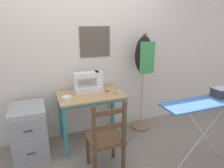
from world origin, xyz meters
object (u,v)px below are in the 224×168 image
(scissors, at_px, (116,93))
(wooden_chair, at_px, (106,139))
(filing_cabinet, at_px, (30,132))
(fabric_bowl, at_px, (67,98))
(ironing_board, at_px, (208,105))
(thread_spool_near_machine, at_px, (107,91))
(dress_form, at_px, (144,62))
(sewing_machine, at_px, (90,82))
(storage_box, at_px, (221,92))

(scissors, height_order, wooden_chair, wooden_chair)
(filing_cabinet, bearing_deg, fabric_bowl, -10.15)
(scissors, distance_m, ironing_board, 1.19)
(scissors, relative_size, thread_spool_near_machine, 2.85)
(fabric_bowl, height_order, dress_form, dress_form)
(sewing_machine, height_order, dress_form, dress_form)
(sewing_machine, xyz_separation_m, wooden_chair, (-0.04, -0.77, -0.46))
(sewing_machine, height_order, scissors, sewing_machine)
(fabric_bowl, xyz_separation_m, filing_cabinet, (-0.49, 0.09, -0.43))
(wooden_chair, distance_m, storage_box, 1.48)
(dress_form, relative_size, storage_box, 7.91)
(sewing_machine, relative_size, scissors, 3.36)
(scissors, relative_size, ironing_board, 0.11)
(filing_cabinet, distance_m, storage_box, 2.45)
(wooden_chair, relative_size, storage_box, 4.65)
(sewing_machine, relative_size, filing_cabinet, 0.59)
(thread_spool_near_machine, bearing_deg, scissors, -38.84)
(thread_spool_near_machine, distance_m, wooden_chair, 0.78)
(fabric_bowl, relative_size, wooden_chair, 0.13)
(dress_form, bearing_deg, storage_box, -64.55)
(scissors, height_order, thread_spool_near_machine, thread_spool_near_machine)
(thread_spool_near_machine, bearing_deg, wooden_chair, -111.75)
(sewing_machine, height_order, storage_box, sewing_machine)
(thread_spool_near_machine, distance_m, dress_form, 0.73)
(sewing_machine, distance_m, storage_box, 1.70)
(filing_cabinet, distance_m, dress_form, 1.89)
(sewing_machine, bearing_deg, fabric_bowl, -148.55)
(wooden_chair, bearing_deg, ironing_board, -15.16)
(fabric_bowl, distance_m, dress_form, 1.29)
(thread_spool_near_machine, xyz_separation_m, storage_box, (1.12, -0.92, 0.14))
(thread_spool_near_machine, relative_size, ironing_board, 0.04)
(dress_form, bearing_deg, thread_spool_near_machine, -170.64)
(scissors, height_order, dress_form, dress_form)
(fabric_bowl, height_order, ironing_board, ironing_board)
(thread_spool_near_machine, height_order, filing_cabinet, thread_spool_near_machine)
(sewing_machine, bearing_deg, ironing_board, -44.27)
(sewing_machine, distance_m, ironing_board, 1.56)
(thread_spool_near_machine, bearing_deg, dress_form, 9.36)
(sewing_machine, xyz_separation_m, filing_cabinet, (-0.86, -0.14, -0.54))
(fabric_bowl, xyz_separation_m, ironing_board, (1.49, -0.86, 0.02))
(fabric_bowl, distance_m, storage_box, 1.90)
(wooden_chair, bearing_deg, filing_cabinet, 142.46)
(thread_spool_near_machine, xyz_separation_m, dress_form, (0.63, 0.10, 0.35))
(fabric_bowl, xyz_separation_m, storage_box, (1.71, -0.81, 0.13))
(filing_cabinet, relative_size, ironing_board, 0.60)
(sewing_machine, xyz_separation_m, dress_form, (0.86, -0.02, 0.24))
(fabric_bowl, bearing_deg, ironing_board, -30.03)
(thread_spool_near_machine, bearing_deg, ironing_board, -47.30)
(scissors, bearing_deg, dress_form, 19.27)
(scissors, bearing_deg, storage_box, -39.43)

